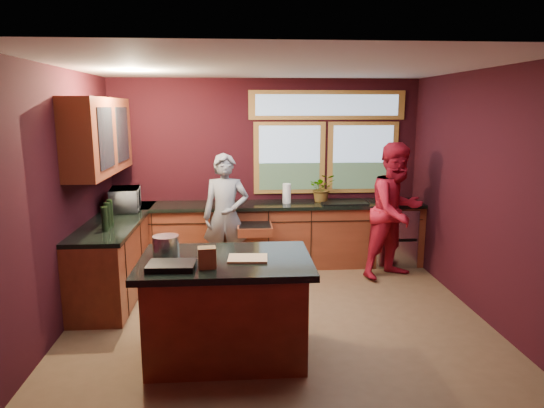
{
  "coord_description": "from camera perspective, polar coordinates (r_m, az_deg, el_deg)",
  "views": [
    {
      "loc": [
        -0.42,
        -5.13,
        2.29
      ],
      "look_at": [
        -0.02,
        0.4,
        1.18
      ],
      "focal_mm": 32.0,
      "sensor_mm": 36.0,
      "label": 1
    }
  ],
  "objects": [
    {
      "name": "person_red",
      "position": [
        6.72,
        14.4,
        -0.81
      ],
      "size": [
        1.11,
        1.02,
        1.84
      ],
      "primitive_type": "imported",
      "rotation": [
        0.0,
        0.0,
        0.46
      ],
      "color": "#A61325",
      "rests_on": "floor"
    },
    {
      "name": "cutting_board",
      "position": [
        4.38,
        -2.87,
        -6.42
      ],
      "size": [
        0.37,
        0.27,
        0.02
      ],
      "primitive_type": "cube",
      "rotation": [
        0.0,
        0.0,
        -0.06
      ],
      "color": "tan",
      "rests_on": "island"
    },
    {
      "name": "paper_bag",
      "position": [
        4.17,
        -7.66,
        -6.26
      ],
      "size": [
        0.16,
        0.14,
        0.18
      ],
      "primitive_type": "cube",
      "rotation": [
        0.0,
        0.0,
        0.12
      ],
      "color": "brown",
      "rests_on": "island"
    },
    {
      "name": "potted_plant",
      "position": [
        7.08,
        5.92,
        1.9
      ],
      "size": [
        0.37,
        0.32,
        0.41
      ],
      "primitive_type": "imported",
      "color": "#999999",
      "rests_on": "back_counter"
    },
    {
      "name": "floor",
      "position": [
        5.63,
        0.55,
        -12.64
      ],
      "size": [
        4.5,
        4.5,
        0.0
      ],
      "primitive_type": "plane",
      "color": "brown",
      "rests_on": "ground"
    },
    {
      "name": "left_counter",
      "position": [
        6.44,
        -17.75,
        -5.68
      ],
      "size": [
        0.64,
        2.3,
        0.93
      ],
      "color": "#552314",
      "rests_on": "floor"
    },
    {
      "name": "room_shell",
      "position": [
        5.48,
        -5.96,
        6.13
      ],
      "size": [
        4.52,
        4.02,
        2.71
      ],
      "color": "black",
      "rests_on": "ground"
    },
    {
      "name": "stock_pot",
      "position": [
        4.59,
        -12.37,
        -4.78
      ],
      "size": [
        0.24,
        0.24,
        0.18
      ],
      "primitive_type": "cylinder",
      "color": "silver",
      "rests_on": "island"
    },
    {
      "name": "microwave",
      "position": [
        6.75,
        -16.86,
        0.53
      ],
      "size": [
        0.44,
        0.59,
        0.3
      ],
      "primitive_type": "imported",
      "rotation": [
        0.0,
        0.0,
        1.71
      ],
      "color": "#999999",
      "rests_on": "left_counter"
    },
    {
      "name": "back_counter",
      "position": [
        7.1,
        1.05,
        -3.58
      ],
      "size": [
        4.5,
        0.64,
        0.93
      ],
      "color": "#552314",
      "rests_on": "floor"
    },
    {
      "name": "person_grey",
      "position": [
        6.54,
        -5.45,
        -1.46
      ],
      "size": [
        0.64,
        0.44,
        1.69
      ],
      "primitive_type": "imported",
      "rotation": [
        0.0,
        0.0,
        -0.06
      ],
      "color": "slate",
      "rests_on": "floor"
    },
    {
      "name": "island",
      "position": [
        4.59,
        -5.38,
        -11.94
      ],
      "size": [
        1.55,
        1.05,
        0.95
      ],
      "color": "#552314",
      "rests_on": "floor"
    },
    {
      "name": "black_tray",
      "position": [
        4.22,
        -11.74,
        -7.12
      ],
      "size": [
        0.41,
        0.3,
        0.05
      ],
      "primitive_type": "cube",
      "rotation": [
        0.0,
        0.0,
        -0.05
      ],
      "color": "black",
      "rests_on": "island"
    },
    {
      "name": "paper_towel",
      "position": [
        6.97,
        1.74,
        1.25
      ],
      "size": [
        0.12,
        0.12,
        0.28
      ],
      "primitive_type": "cylinder",
      "color": "white",
      "rests_on": "back_counter"
    }
  ]
}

